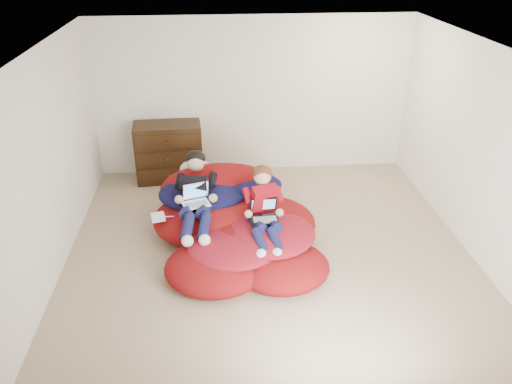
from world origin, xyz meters
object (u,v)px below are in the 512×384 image
object	(u,v)px
younger_boy	(264,205)
laptop_white	(196,198)
older_boy	(196,191)
dresser	(169,152)
laptop_black	(264,213)
beanbag_pile	(234,224)

from	to	relation	value
younger_boy	laptop_white	distance (m)	0.87
older_boy	laptop_white	distance (m)	0.15
older_boy	laptop_white	xyz separation A→B (m)	(0.00, -0.15, -0.03)
laptop_white	dresser	bearing A→B (deg)	103.99
younger_boy	laptop_white	bearing A→B (deg)	161.68
dresser	older_boy	world-z (taller)	older_boy
dresser	laptop_black	distance (m)	2.57
laptop_white	laptop_black	distance (m)	0.88
dresser	beanbag_pile	world-z (taller)	dresser
laptop_white	beanbag_pile	bearing A→B (deg)	-4.49
laptop_black	younger_boy	bearing A→B (deg)	90.00
younger_boy	laptop_black	distance (m)	0.09
dresser	younger_boy	bearing A→B (deg)	-59.25
beanbag_pile	younger_boy	size ratio (longest dim) A/B	2.30
older_boy	laptop_black	size ratio (longest dim) A/B	4.01
beanbag_pile	younger_boy	distance (m)	0.58
older_boy	younger_boy	size ratio (longest dim) A/B	1.30
older_boy	younger_boy	world-z (taller)	younger_boy
beanbag_pile	laptop_black	bearing A→B (deg)	-37.22
dresser	younger_boy	xyz separation A→B (m)	(1.30, -2.19, 0.18)
older_boy	younger_boy	distance (m)	0.92
laptop_white	younger_boy	bearing A→B (deg)	-18.32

